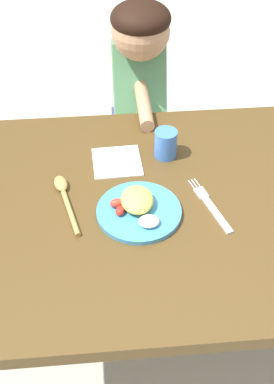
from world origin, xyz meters
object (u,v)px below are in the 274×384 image
fork (211,206)px  person (139,124)px  spoon (65,195)px  drinking_cup (166,144)px  plate (138,208)px

fork → person: size_ratio=0.19×
spoon → fork: bearing=-114.4°
drinking_cup → person: person is taller
plate → fork: 0.18m
plate → spoon: bearing=158.6°
fork → drinking_cup: 0.23m
drinking_cup → spoon: bearing=-152.2°
fork → person: bearing=-5.5°
plate → spoon: 0.19m
fork → drinking_cup: size_ratio=2.49×
plate → fork: (0.18, 0.00, -0.01)m
fork → person: 0.63m
plate → drinking_cup: 0.23m
plate → drinking_cup: bearing=66.3°
spoon → drinking_cup: (0.27, 0.14, 0.03)m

